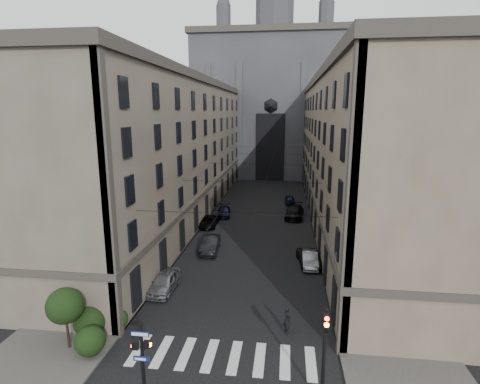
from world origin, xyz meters
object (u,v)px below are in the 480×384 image
at_px(traffic_light_right, 325,346).
at_px(car_left_far, 224,212).
at_px(car_left_midnear, 210,244).
at_px(car_left_midfar, 208,222).
at_px(pedestrian, 287,319).
at_px(gothic_tower, 273,96).
at_px(car_right_near, 310,259).
at_px(pedestrian_signal_left, 142,354).
at_px(car_right_far, 290,200).
at_px(car_right_midnear, 310,258).
at_px(car_right_midfar, 294,212).
at_px(car_left_near, 165,282).

bearing_deg(traffic_light_right, car_left_far, 107.61).
distance_m(car_left_midnear, car_left_midfar, 8.74).
xyz_separation_m(car_left_midnear, pedestrian, (8.03, -13.88, 0.15)).
bearing_deg(gothic_tower, car_right_near, -83.89).
height_order(pedestrian_signal_left, traffic_light_right, traffic_light_right).
distance_m(pedestrian_signal_left, car_right_far, 42.89).
bearing_deg(car_right_near, car_right_far, 93.63).
xyz_separation_m(pedestrian_signal_left, pedestrian, (7.34, 6.50, -1.37)).
bearing_deg(car_left_midfar, pedestrian_signal_left, -85.29).
xyz_separation_m(car_left_midfar, car_right_midnear, (12.21, -10.77, -0.01)).
distance_m(car_left_midnear, car_right_midnear, 10.45).
bearing_deg(car_right_midfar, car_left_midnear, -116.56).
bearing_deg(car_right_near, car_left_near, -151.68).
xyz_separation_m(car_left_midnear, car_right_midnear, (10.21, -2.26, -0.16)).
bearing_deg(car_right_far, traffic_light_right, -91.15).
height_order(pedestrian_signal_left, car_right_near, pedestrian_signal_left).
bearing_deg(traffic_light_right, car_right_near, 88.84).
relative_size(pedestrian_signal_left, car_right_far, 1.04).
distance_m(pedestrian_signal_left, car_left_far, 34.03).
xyz_separation_m(car_right_near, car_right_midnear, (0.05, 0.26, -0.04)).
height_order(pedestrian_signal_left, car_right_far, pedestrian_signal_left).
distance_m(pedestrian_signal_left, traffic_light_right, 9.18).
relative_size(car_left_far, car_right_far, 1.16).
height_order(car_right_near, car_right_far, car_right_near).
bearing_deg(car_right_near, pedestrian, -101.09).
bearing_deg(gothic_tower, pedestrian_signal_left, -92.74).
bearing_deg(car_right_midnear, car_left_near, -157.51).
relative_size(car_right_near, car_right_midfar, 0.72).
xyz_separation_m(car_left_far, car_right_near, (11.00, -16.11, 0.03)).
bearing_deg(traffic_light_right, car_left_midnear, 116.15).
xyz_separation_m(car_left_near, pedestrian, (9.93, -4.72, 0.18)).
xyz_separation_m(car_left_near, car_right_near, (12.05, 6.63, -0.09)).
relative_size(car_right_near, car_right_far, 1.07).
distance_m(car_right_midfar, pedestrian, 27.89).
height_order(car_left_midnear, car_right_far, car_left_midnear).
bearing_deg(car_left_near, car_left_midfar, 91.32).
height_order(traffic_light_right, car_right_far, traffic_light_right).
bearing_deg(car_right_far, car_left_far, -141.49).
bearing_deg(car_right_midnear, car_right_near, -108.48).
bearing_deg(pedestrian_signal_left, pedestrian, 41.50).
distance_m(gothic_tower, car_left_midfar, 48.16).
distance_m(car_left_near, car_right_far, 32.61).
xyz_separation_m(gothic_tower, car_right_near, (5.95, -55.61, -17.12)).
xyz_separation_m(car_right_midnear, pedestrian, (-2.18, -11.61, 0.31)).
height_order(car_left_far, car_right_midnear, car_left_far).
relative_size(car_left_near, car_left_midnear, 0.93).
xyz_separation_m(gothic_tower, car_left_midfar, (-6.20, -44.58, -17.14)).
distance_m(car_right_near, pedestrian, 11.55).
height_order(pedestrian_signal_left, car_left_far, pedestrian_signal_left).
height_order(car_left_near, car_left_far, car_left_near).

